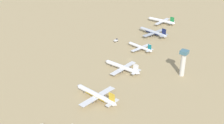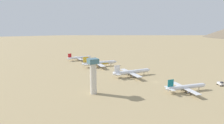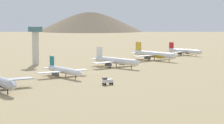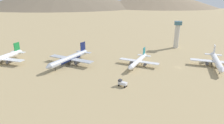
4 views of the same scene
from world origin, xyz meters
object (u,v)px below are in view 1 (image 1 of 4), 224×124
Objects in this scene: parked_jet_2 at (140,47)px; parked_jet_3 at (122,67)px; parked_jet_1 at (153,32)px; service_truck at (116,40)px; control_tower at (183,62)px; parked_jet_0 at (162,21)px; parked_jet_4 at (96,95)px.

parked_jet_2 is 57.98m from parked_jet_3.
parked_jet_1 reaches higher than service_truck.
parked_jet_3 is at bearing 27.44° from control_tower.
parked_jet_0 reaches higher than parked_jet_3.
parked_jet_2 is at bearing 174.36° from service_truck.
control_tower reaches higher than parked_jet_0.
control_tower is (-52.41, -27.22, 10.83)m from parked_jet_3.
parked_jet_3 is 1.66× the size of control_tower.
parked_jet_4 reaches higher than parked_jet_0.
parked_jet_1 is 1.01× the size of parked_jet_4.
parked_jet_4 is (-35.88, 164.14, -0.09)m from parked_jet_1.
parked_jet_2 is at bearing 103.71° from parked_jet_0.
control_tower is (-103.71, 33.07, 13.12)m from service_truck.
service_truck is 0.21× the size of control_tower.
parked_jet_3 is at bearing 103.44° from parked_jet_0.
parked_jet_1 is 1.07× the size of parked_jet_3.
parked_jet_0 is 221.13m from parked_jet_4.
parked_jet_2 is 6.72× the size of service_truck.
parked_jet_1 is at bearing 104.98° from parked_jet_0.
parked_jet_1 is 1.27× the size of parked_jet_2.
parked_jet_4 is at bearing 101.61° from parked_jet_3.
service_truck is (51.31, -60.29, -2.28)m from parked_jet_3.
control_tower reaches higher than parked_jet_3.
parked_jet_0 is 1.21× the size of parked_jet_2.
service_truck is at bearing -17.69° from control_tower.
parked_jet_0 is 1.03× the size of parked_jet_3.
parked_jet_1 is 1.78× the size of control_tower.
parked_jet_4 is 8.40× the size of service_truck.
parked_jet_1 is at bearing -77.57° from parked_jet_2.
parked_jet_3 is 0.95× the size of parked_jet_4.
service_truck is at bearing -61.62° from parked_jet_4.
parked_jet_0 is 0.96× the size of parked_jet_1.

